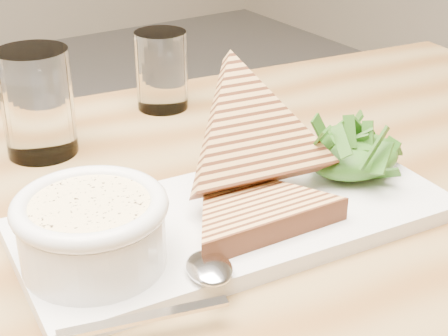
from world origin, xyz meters
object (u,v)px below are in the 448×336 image
glass_near (37,103)px  soup_bowl (93,239)px  glass_far (162,70)px  table_top (204,261)px  platter (236,219)px

glass_near → soup_bowl: bearing=-100.6°
glass_far → soup_bowl: bearing=-126.8°
table_top → glass_far: glass_far is taller
platter → soup_bowl: size_ratio=3.42×
platter → glass_near: size_ratio=3.31×
table_top → soup_bowl: bearing=179.1°
glass_far → table_top: bearing=-112.3°
soup_bowl → glass_far: bearing=53.2°
table_top → glass_near: (-0.05, 0.25, 0.08)m
platter → soup_bowl: soup_bowl is taller
table_top → platter: platter is taller
platter → glass_near: bearing=110.4°
soup_bowl → glass_near: bearing=79.4°
table_top → soup_bowl: soup_bowl is taller
soup_bowl → glass_far: glass_far is taller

